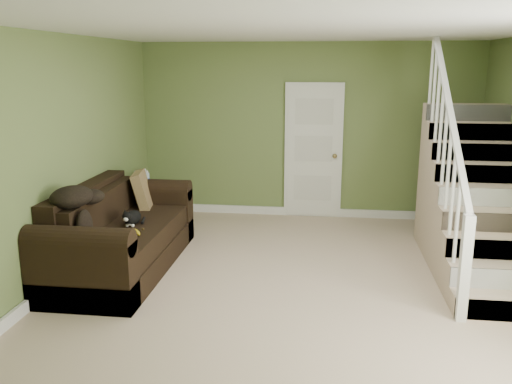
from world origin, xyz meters
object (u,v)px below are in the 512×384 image
(sofa, at_px, (118,237))
(cat, at_px, (132,218))
(banana, at_px, (136,232))
(side_table, at_px, (144,206))

(sofa, distance_m, cat, 0.29)
(sofa, height_order, cat, sofa)
(sofa, distance_m, banana, 0.51)
(cat, bearing_deg, sofa, -175.88)
(side_table, distance_m, cat, 1.62)
(cat, height_order, banana, cat)
(side_table, xyz_separation_m, cat, (0.40, -1.55, 0.29))
(side_table, height_order, cat, side_table)
(sofa, xyz_separation_m, banana, (0.33, -0.33, 0.18))
(side_table, bearing_deg, cat, -75.51)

